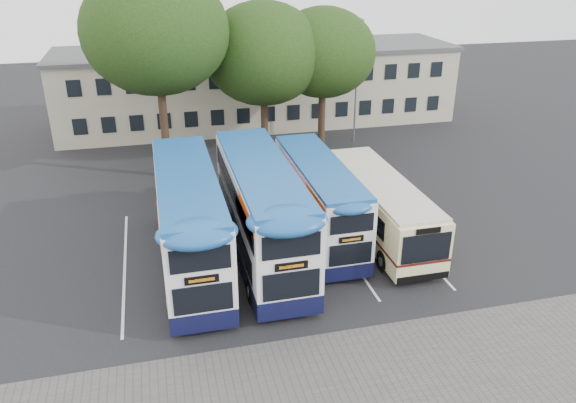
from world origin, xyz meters
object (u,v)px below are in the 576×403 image
(tree_left, at_px, (155,32))
(bus_dd_left, at_px, (189,217))
(tree_mid, at_px, (263,54))
(bus_dd_mid, at_px, (262,207))
(tree_right, at_px, (323,53))
(lamp_post, at_px, (357,75))
(bus_single, at_px, (379,203))
(bus_dd_right, at_px, (318,197))

(tree_left, height_order, bus_dd_left, tree_left)
(tree_mid, bearing_deg, bus_dd_mid, -102.25)
(tree_right, relative_size, bus_dd_mid, 0.90)
(tree_mid, bearing_deg, lamp_post, 14.92)
(tree_left, relative_size, bus_single, 1.25)
(tree_mid, relative_size, bus_dd_left, 0.96)
(tree_right, bearing_deg, tree_left, -168.46)
(tree_left, xyz_separation_m, bus_dd_right, (7.03, -10.26, -6.86))
(tree_left, relative_size, tree_mid, 1.21)
(bus_dd_left, distance_m, bus_single, 9.71)
(lamp_post, distance_m, bus_dd_right, 16.10)
(tree_left, height_order, bus_single, tree_left)
(tree_right, distance_m, bus_dd_left, 18.07)
(tree_left, relative_size, bus_dd_right, 1.33)
(tree_left, bearing_deg, lamp_post, 15.39)
(lamp_post, bearing_deg, tree_mid, -165.08)
(tree_left, height_order, bus_dd_mid, tree_left)
(tree_mid, xyz_separation_m, bus_dd_right, (0.23, -12.19, -5.01))
(tree_right, bearing_deg, bus_dd_right, -107.65)
(bus_single, bearing_deg, bus_dd_mid, -172.39)
(bus_dd_mid, distance_m, bus_single, 6.37)
(tree_right, relative_size, bus_dd_right, 1.05)
(bus_dd_left, distance_m, bus_dd_mid, 3.36)
(tree_right, distance_m, bus_dd_mid, 16.19)
(tree_left, relative_size, bus_dd_left, 1.16)
(lamp_post, bearing_deg, bus_dd_right, -116.69)
(tree_mid, distance_m, bus_dd_left, 15.77)
(lamp_post, xyz_separation_m, tree_right, (-3.14, -1.65, 1.97))
(lamp_post, relative_size, bus_dd_left, 0.82)
(tree_mid, distance_m, bus_dd_right, 13.18)
(tree_right, bearing_deg, tree_mid, -175.78)
(tree_mid, height_order, bus_dd_mid, tree_mid)
(lamp_post, distance_m, tree_right, 4.05)
(lamp_post, height_order, tree_left, tree_left)
(bus_single, bearing_deg, bus_dd_right, 171.04)
(lamp_post, height_order, bus_dd_right, lamp_post)
(bus_single, bearing_deg, lamp_post, 74.65)
(tree_mid, xyz_separation_m, bus_single, (3.33, -12.68, -5.48))
(tree_right, distance_m, bus_dd_right, 13.99)
(bus_dd_left, relative_size, bus_dd_mid, 0.98)
(tree_right, xyz_separation_m, bus_dd_right, (-3.98, -12.50, -4.84))
(lamp_post, distance_m, bus_dd_left, 20.91)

